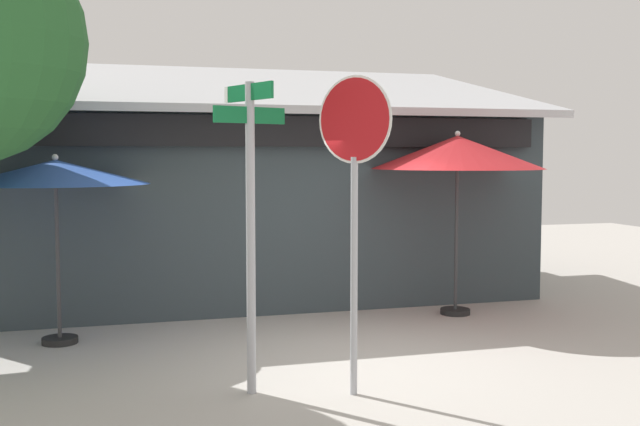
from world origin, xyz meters
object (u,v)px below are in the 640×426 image
object	(u,v)px
stop_sign	(354,170)
patio_umbrella_royal_blue_left	(56,174)
patio_umbrella_crimson_center	(457,153)
street_sign_post	(250,207)

from	to	relation	value
stop_sign	patio_umbrella_royal_blue_left	bearing A→B (deg)	134.48
patio_umbrella_royal_blue_left	patio_umbrella_crimson_center	bearing A→B (deg)	2.23
street_sign_post	stop_sign	world-z (taller)	stop_sign
stop_sign	street_sign_post	bearing A→B (deg)	161.45
patio_umbrella_royal_blue_left	stop_sign	bearing A→B (deg)	-45.52
street_sign_post	patio_umbrella_royal_blue_left	xyz separation A→B (m)	(-1.93, 2.62, 0.27)
street_sign_post	stop_sign	bearing A→B (deg)	-18.55
stop_sign	patio_umbrella_crimson_center	xyz separation A→B (m)	(2.66, 3.16, 0.17)
patio_umbrella_royal_blue_left	patio_umbrella_crimson_center	world-z (taller)	patio_umbrella_crimson_center
stop_sign	patio_umbrella_crimson_center	distance (m)	4.13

